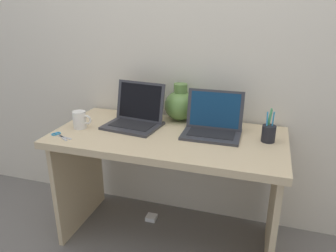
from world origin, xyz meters
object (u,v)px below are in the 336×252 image
object	(u,v)px
green_vase	(180,105)
coffee_mug	(80,120)
pen_cup	(269,133)
laptop_left	(136,114)
scissors	(59,135)
laptop_right	(213,123)
power_brick	(151,218)

from	to	relation	value
green_vase	coffee_mug	world-z (taller)	green_vase
pen_cup	coffee_mug	bearing A→B (deg)	-173.39
laptop_left	scissors	xyz separation A→B (m)	(-0.35, -0.30, -0.06)
pen_cup	scissors	xyz separation A→B (m)	(-1.12, -0.27, -0.05)
laptop_left	scissors	world-z (taller)	laptop_left
laptop_left	laptop_right	xyz separation A→B (m)	(0.47, -0.00, -0.00)
scissors	power_brick	size ratio (longest dim) A/B	2.08
laptop_right	green_vase	bearing A→B (deg)	144.80
laptop_right	pen_cup	size ratio (longest dim) A/B	1.78
laptop_right	pen_cup	xyz separation A→B (m)	(0.31, -0.03, -0.01)
coffee_mug	power_brick	bearing A→B (deg)	29.44
pen_cup	power_brick	xyz separation A→B (m)	(-0.71, 0.08, -0.76)
laptop_right	green_vase	size ratio (longest dim) A/B	1.38
laptop_left	coffee_mug	size ratio (longest dim) A/B	2.94
green_vase	power_brick	size ratio (longest dim) A/B	3.34
laptop_left	laptop_right	distance (m)	0.47
pen_cup	power_brick	bearing A→B (deg)	173.63
coffee_mug	power_brick	size ratio (longest dim) A/B	1.69
coffee_mug	scissors	size ratio (longest dim) A/B	0.81
coffee_mug	pen_cup	xyz separation A→B (m)	(1.07, 0.12, -0.00)
laptop_right	laptop_left	bearing A→B (deg)	179.73
scissors	power_brick	world-z (taller)	scissors
pen_cup	scissors	size ratio (longest dim) A/B	1.25
green_vase	power_brick	bearing A→B (deg)	-144.55
scissors	power_brick	bearing A→B (deg)	39.96
power_brick	laptop_left	bearing A→B (deg)	-144.57
laptop_right	scissors	size ratio (longest dim) A/B	2.23
scissors	coffee_mug	bearing A→B (deg)	69.62
coffee_mug	pen_cup	distance (m)	1.08
green_vase	pen_cup	world-z (taller)	green_vase
power_brick	coffee_mug	bearing A→B (deg)	-150.56
pen_cup	laptop_left	bearing A→B (deg)	177.63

